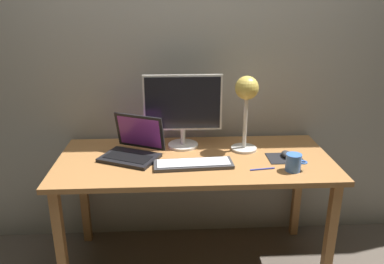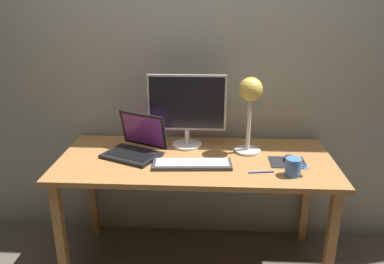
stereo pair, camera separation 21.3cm
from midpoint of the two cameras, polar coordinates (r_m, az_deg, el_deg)
ground_plane at (r=2.62m, az=2.95°, el=-18.95°), size 4.80×4.80×0.00m
back_wall at (r=2.48m, az=3.53°, el=11.81°), size 4.80×0.06×2.60m
desk at (r=2.27m, az=3.24°, el=-5.81°), size 1.60×0.70×0.74m
monitor at (r=2.33m, az=1.85°, el=3.75°), size 0.48×0.19×0.46m
keyboard_main at (r=2.13m, az=2.89°, el=-4.87°), size 0.45×0.17×0.03m
laptop at (r=2.29m, az=-5.59°, el=-1.69°), size 0.40×0.37×0.24m
desk_lamp at (r=2.26m, az=11.38°, el=4.90°), size 0.16×0.16×0.46m
mousepad at (r=2.27m, az=16.71°, el=-4.42°), size 0.20×0.16×0.00m
mouse at (r=2.28m, az=17.00°, el=-3.84°), size 0.06×0.10×0.03m
coffee_mug at (r=2.11m, az=17.75°, el=-5.06°), size 0.12×0.08×0.10m
pen at (r=2.11m, az=13.17°, el=-5.93°), size 0.14×0.03×0.01m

